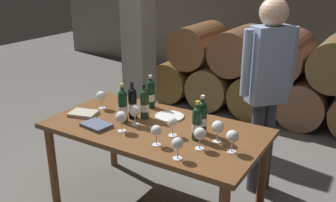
{
  "coord_description": "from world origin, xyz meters",
  "views": [
    {
      "loc": [
        1.5,
        -2.23,
        1.96
      ],
      "look_at": [
        0.0,
        0.2,
        0.91
      ],
      "focal_mm": 40.17,
      "sensor_mm": 36.0,
      "label": 1
    }
  ],
  "objects_px": {
    "wine_glass_3": "(173,123)",
    "wine_glass_4": "(200,134)",
    "wine_glass_8": "(218,127)",
    "serving_plate": "(169,116)",
    "wine_bottle_4": "(197,123)",
    "wine_glass_2": "(101,96)",
    "leather_ledger": "(83,114)",
    "wine_bottle_0": "(123,106)",
    "wine_bottle_2": "(145,104)",
    "wine_glass_5": "(156,131)",
    "wine_glass_6": "(121,117)",
    "wine_bottle_3": "(132,103)",
    "wine_bottle_1": "(202,117)",
    "wine_glass_0": "(178,144)",
    "wine_glass_7": "(135,112)",
    "wine_bottle_5": "(151,94)",
    "wine_glass_1": "(232,137)",
    "dining_table": "(155,137)",
    "tasting_notebook": "(96,125)",
    "sommelier_presenting": "(267,80)"
  },
  "relations": [
    {
      "from": "wine_bottle_4",
      "to": "wine_glass_2",
      "type": "bearing_deg",
      "value": 173.6
    },
    {
      "from": "wine_glass_3",
      "to": "tasting_notebook",
      "type": "height_order",
      "value": "wine_glass_3"
    },
    {
      "from": "wine_glass_8",
      "to": "serving_plate",
      "type": "bearing_deg",
      "value": 158.61
    },
    {
      "from": "wine_bottle_3",
      "to": "wine_bottle_4",
      "type": "height_order",
      "value": "wine_bottle_3"
    },
    {
      "from": "wine_bottle_0",
      "to": "wine_glass_6",
      "type": "bearing_deg",
      "value": -55.38
    },
    {
      "from": "wine_glass_1",
      "to": "serving_plate",
      "type": "bearing_deg",
      "value": 156.2
    },
    {
      "from": "wine_glass_7",
      "to": "wine_bottle_2",
      "type": "bearing_deg",
      "value": 95.27
    },
    {
      "from": "dining_table",
      "to": "serving_plate",
      "type": "height_order",
      "value": "serving_plate"
    },
    {
      "from": "wine_bottle_0",
      "to": "leather_ledger",
      "type": "bearing_deg",
      "value": -169.66
    },
    {
      "from": "leather_ledger",
      "to": "wine_bottle_0",
      "type": "bearing_deg",
      "value": -5.37
    },
    {
      "from": "dining_table",
      "to": "wine_glass_2",
      "type": "bearing_deg",
      "value": 172.24
    },
    {
      "from": "wine_glass_7",
      "to": "serving_plate",
      "type": "xyz_separation_m",
      "value": [
        0.15,
        0.27,
        -0.1
      ]
    },
    {
      "from": "wine_bottle_5",
      "to": "leather_ledger",
      "type": "relative_size",
      "value": 1.34
    },
    {
      "from": "wine_bottle_0",
      "to": "serving_plate",
      "type": "xyz_separation_m",
      "value": [
        0.27,
        0.27,
        -0.13
      ]
    },
    {
      "from": "wine_bottle_4",
      "to": "wine_bottle_0",
      "type": "bearing_deg",
      "value": -178.13
    },
    {
      "from": "wine_bottle_4",
      "to": "tasting_notebook",
      "type": "distance_m",
      "value": 0.8
    },
    {
      "from": "wine_bottle_3",
      "to": "wine_bottle_2",
      "type": "bearing_deg",
      "value": 34.06
    },
    {
      "from": "wine_glass_6",
      "to": "wine_glass_7",
      "type": "relative_size",
      "value": 1.02
    },
    {
      "from": "wine_glass_3",
      "to": "sommelier_presenting",
      "type": "height_order",
      "value": "sommelier_presenting"
    },
    {
      "from": "wine_bottle_0",
      "to": "wine_glass_0",
      "type": "distance_m",
      "value": 0.74
    },
    {
      "from": "wine_glass_7",
      "to": "sommelier_presenting",
      "type": "bearing_deg",
      "value": 45.6
    },
    {
      "from": "dining_table",
      "to": "wine_glass_7",
      "type": "relative_size",
      "value": 10.7
    },
    {
      "from": "wine_bottle_2",
      "to": "wine_glass_5",
      "type": "relative_size",
      "value": 1.93
    },
    {
      "from": "leather_ledger",
      "to": "serving_plate",
      "type": "relative_size",
      "value": 0.92
    },
    {
      "from": "wine_glass_1",
      "to": "wine_glass_5",
      "type": "distance_m",
      "value": 0.52
    },
    {
      "from": "wine_bottle_1",
      "to": "wine_glass_3",
      "type": "distance_m",
      "value": 0.23
    },
    {
      "from": "wine_bottle_1",
      "to": "wine_bottle_3",
      "type": "height_order",
      "value": "wine_bottle_3"
    },
    {
      "from": "wine_glass_7",
      "to": "leather_ledger",
      "type": "xyz_separation_m",
      "value": [
        -0.49,
        -0.07,
        -0.1
      ]
    },
    {
      "from": "wine_glass_0",
      "to": "wine_glass_4",
      "type": "relative_size",
      "value": 0.97
    },
    {
      "from": "wine_bottle_2",
      "to": "dining_table",
      "type": "bearing_deg",
      "value": -32.05
    },
    {
      "from": "wine_bottle_2",
      "to": "wine_glass_3",
      "type": "bearing_deg",
      "value": -24.87
    },
    {
      "from": "wine_bottle_0",
      "to": "wine_glass_3",
      "type": "relative_size",
      "value": 2.2
    },
    {
      "from": "wine_glass_4",
      "to": "tasting_notebook",
      "type": "height_order",
      "value": "wine_glass_4"
    },
    {
      "from": "wine_bottle_0",
      "to": "wine_bottle_1",
      "type": "height_order",
      "value": "wine_bottle_0"
    },
    {
      "from": "wine_bottle_5",
      "to": "wine_glass_0",
      "type": "relative_size",
      "value": 1.94
    },
    {
      "from": "wine_glass_2",
      "to": "sommelier_presenting",
      "type": "distance_m",
      "value": 1.42
    },
    {
      "from": "wine_bottle_1",
      "to": "wine_glass_0",
      "type": "height_order",
      "value": "wine_bottle_1"
    },
    {
      "from": "wine_glass_3",
      "to": "leather_ledger",
      "type": "bearing_deg",
      "value": -176.68
    },
    {
      "from": "wine_bottle_4",
      "to": "wine_glass_0",
      "type": "distance_m",
      "value": 0.32
    },
    {
      "from": "sommelier_presenting",
      "to": "wine_glass_0",
      "type": "bearing_deg",
      "value": -101.45
    },
    {
      "from": "wine_glass_3",
      "to": "wine_glass_7",
      "type": "relative_size",
      "value": 0.91
    },
    {
      "from": "wine_bottle_4",
      "to": "serving_plate",
      "type": "height_order",
      "value": "wine_bottle_4"
    },
    {
      "from": "wine_bottle_1",
      "to": "wine_bottle_2",
      "type": "relative_size",
      "value": 1.02
    },
    {
      "from": "wine_bottle_4",
      "to": "serving_plate",
      "type": "distance_m",
      "value": 0.48
    },
    {
      "from": "wine_bottle_4",
      "to": "wine_glass_4",
      "type": "distance_m",
      "value": 0.15
    },
    {
      "from": "wine_bottle_1",
      "to": "sommelier_presenting",
      "type": "xyz_separation_m",
      "value": [
        0.27,
        0.66,
        0.15
      ]
    },
    {
      "from": "wine_bottle_2",
      "to": "sommelier_presenting",
      "type": "xyz_separation_m",
      "value": [
        0.8,
        0.65,
        0.16
      ]
    },
    {
      "from": "wine_glass_3",
      "to": "wine_glass_4",
      "type": "height_order",
      "value": "wine_glass_4"
    },
    {
      "from": "wine_glass_3",
      "to": "sommelier_presenting",
      "type": "distance_m",
      "value": 0.94
    },
    {
      "from": "wine_bottle_5",
      "to": "wine_glass_2",
      "type": "distance_m",
      "value": 0.43
    }
  ]
}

